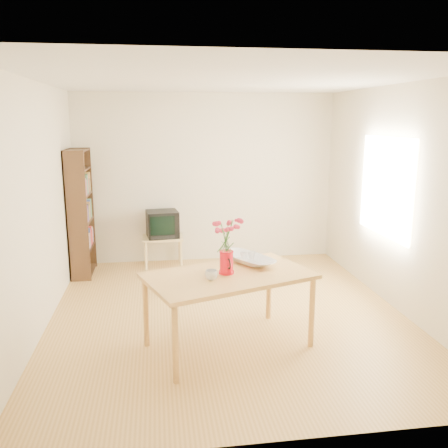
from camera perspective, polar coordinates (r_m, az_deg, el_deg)
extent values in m
plane|color=#B58540|center=(5.58, 0.45, -10.76)|extent=(4.50, 4.50, 0.00)
plane|color=white|center=(5.14, 0.50, 16.95)|extent=(4.50, 4.50, 0.00)
plane|color=beige|center=(7.41, -2.16, 5.49)|extent=(4.00, 0.00, 4.00)
plane|color=beige|center=(3.05, 6.85, -4.72)|extent=(4.00, 0.00, 4.00)
plane|color=beige|center=(5.29, -21.49, 1.82)|extent=(0.00, 4.50, 4.50)
plane|color=beige|center=(5.84, 20.27, 2.85)|extent=(0.00, 4.50, 4.50)
plane|color=white|center=(6.08, 18.85, 4.26)|extent=(0.00, 1.30, 1.30)
cube|color=#CD9246|center=(4.57, 0.58, -6.26)|extent=(1.76, 1.36, 0.04)
cylinder|color=#CD9246|center=(4.12, -5.87, -14.19)|extent=(0.06, 0.06, 0.71)
cylinder|color=#CD9246|center=(4.78, 10.52, -10.44)|extent=(0.06, 0.06, 0.71)
cylinder|color=#CD9246|center=(4.77, -9.38, -10.42)|extent=(0.06, 0.06, 0.71)
cylinder|color=#CD9246|center=(5.36, 5.41, -7.72)|extent=(0.06, 0.06, 0.71)
cube|color=#E4C480|center=(7.25, -7.38, -1.64)|extent=(0.60, 0.45, 0.03)
cylinder|color=#E4C480|center=(7.13, -9.39, -3.85)|extent=(0.04, 0.04, 0.43)
cylinder|color=#E4C480|center=(7.14, -5.21, -3.72)|extent=(0.04, 0.04, 0.43)
cylinder|color=#E4C480|center=(7.49, -9.34, -3.06)|extent=(0.04, 0.04, 0.43)
cylinder|color=#E4C480|center=(7.50, -5.36, -2.94)|extent=(0.04, 0.04, 0.43)
cube|color=#342011|center=(6.69, -17.29, 0.71)|extent=(0.28, 0.02, 1.80)
cube|color=#342011|center=(7.35, -16.49, 1.77)|extent=(0.28, 0.03, 1.80)
cube|color=#342011|center=(7.04, -17.93, 1.23)|extent=(0.02, 0.70, 1.80)
cube|color=#342011|center=(7.23, -16.44, -5.43)|extent=(0.27, 0.65, 0.02)
cube|color=#342011|center=(7.13, -16.62, -2.68)|extent=(0.27, 0.65, 0.02)
cube|color=#342011|center=(7.04, -16.81, 0.31)|extent=(0.27, 0.65, 0.02)
cube|color=#342011|center=(6.98, -17.01, 3.36)|extent=(0.27, 0.65, 0.02)
cube|color=#342011|center=(6.93, -17.19, 6.30)|extent=(0.27, 0.65, 0.02)
cube|color=#342011|center=(6.91, -17.33, 8.44)|extent=(0.27, 0.65, 0.02)
cylinder|color=red|center=(4.55, 0.29, -4.68)|extent=(0.13, 0.13, 0.21)
cylinder|color=red|center=(4.58, 0.29, -5.81)|extent=(0.15, 0.15, 0.02)
cylinder|color=red|center=(4.52, 0.29, -3.33)|extent=(0.14, 0.14, 0.01)
cone|color=red|center=(4.47, 0.29, -3.84)|extent=(0.05, 0.07, 0.06)
torus|color=black|center=(4.62, 0.28, -4.26)|extent=(0.03, 0.10, 0.10)
imported|color=white|center=(4.39, -1.52, -6.16)|extent=(0.17, 0.17, 0.09)
imported|color=white|center=(4.87, 2.90, -2.21)|extent=(0.62, 0.62, 0.43)
imported|color=white|center=(4.88, 2.43, -2.74)|extent=(0.09, 0.09, 0.06)
imported|color=white|center=(4.91, 3.36, -2.63)|extent=(0.07, 0.07, 0.06)
cube|color=black|center=(7.20, -7.42, 0.01)|extent=(0.50, 0.47, 0.40)
cube|color=black|center=(7.27, -7.44, 0.29)|extent=(0.35, 0.27, 0.28)
cube|color=black|center=(6.99, -7.40, -0.20)|extent=(0.36, 0.05, 0.28)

